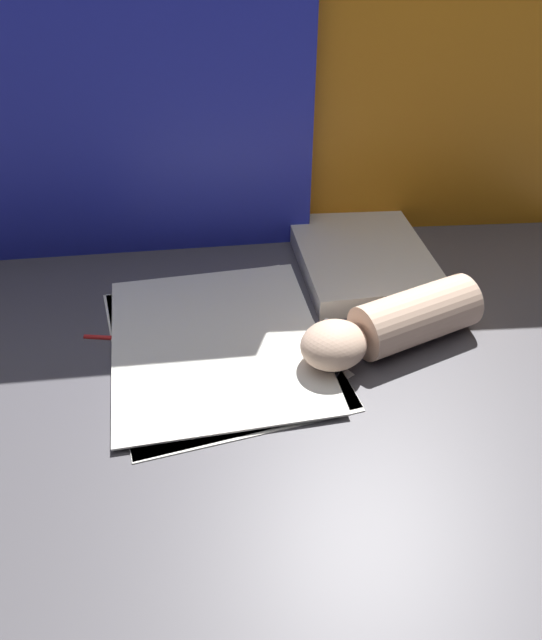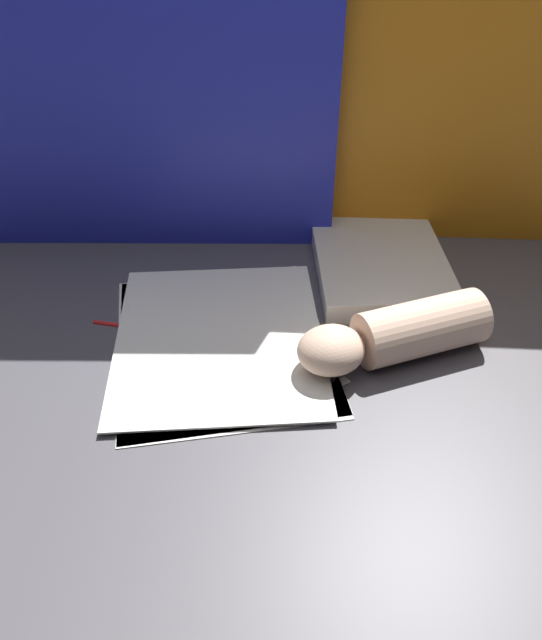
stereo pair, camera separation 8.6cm
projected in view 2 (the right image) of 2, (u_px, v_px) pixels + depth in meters
ground_plane at (290, 361)px, 0.88m from camera, size 6.00×6.00×0.00m
backdrop_panel_left at (130, 82)px, 0.96m from camera, size 0.65×0.07×0.57m
backdrop_panel_center at (389, 84)px, 0.99m from camera, size 0.85×0.13×0.54m
paper_stack at (221, 340)px, 0.91m from camera, size 0.33×0.38×0.01m
book_closed at (380, 264)px, 1.05m from camera, size 0.22×0.29×0.04m
scissors at (324, 360)px, 0.88m from camera, size 0.13×0.16×0.01m
hand_forearm at (396, 334)px, 0.86m from camera, size 0.29×0.15×0.08m
paper_scrap_near at (342, 381)px, 0.85m from camera, size 0.02×0.02×0.00m
paper_scrap_mid at (269, 413)px, 0.80m from camera, size 0.02×0.02×0.00m
paper_scrap_far at (270, 380)px, 0.85m from camera, size 0.03×0.03×0.00m
paper_scrap_side at (304, 411)px, 0.80m from camera, size 0.02×0.02×0.00m
pen at (132, 326)px, 0.94m from camera, size 0.12×0.04×0.01m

